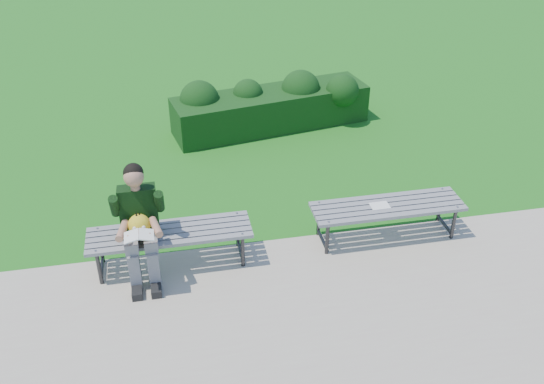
# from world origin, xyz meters

# --- Properties ---
(ground) EXTENTS (80.00, 80.00, 0.00)m
(ground) POSITION_xyz_m (0.00, 0.00, 0.00)
(ground) COLOR #326920
(ground) RESTS_ON ground
(walkway) EXTENTS (30.00, 3.50, 0.02)m
(walkway) POSITION_xyz_m (0.00, -1.75, 0.01)
(walkway) COLOR beige
(walkway) RESTS_ON ground
(hedge) EXTENTS (3.26, 1.35, 0.89)m
(hedge) POSITION_xyz_m (0.50, 3.13, 0.39)
(hedge) COLOR #144111
(hedge) RESTS_ON ground
(bench_left) EXTENTS (1.80, 0.50, 0.46)m
(bench_left) POSITION_xyz_m (-1.29, -0.22, 0.42)
(bench_left) COLOR gray
(bench_left) RESTS_ON walkway
(bench_right) EXTENTS (1.80, 0.50, 0.46)m
(bench_right) POSITION_xyz_m (1.26, -0.19, 0.42)
(bench_right) COLOR gray
(bench_right) RESTS_ON walkway
(seated_boy) EXTENTS (0.56, 0.76, 1.31)m
(seated_boy) POSITION_xyz_m (-1.59, -0.32, 0.71)
(seated_boy) COLOR slate
(seated_boy) RESTS_ON walkway
(paper_sheet) EXTENTS (0.22, 0.16, 0.01)m
(paper_sheet) POSITION_xyz_m (1.16, -0.19, 0.47)
(paper_sheet) COLOR white
(paper_sheet) RESTS_ON bench_right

